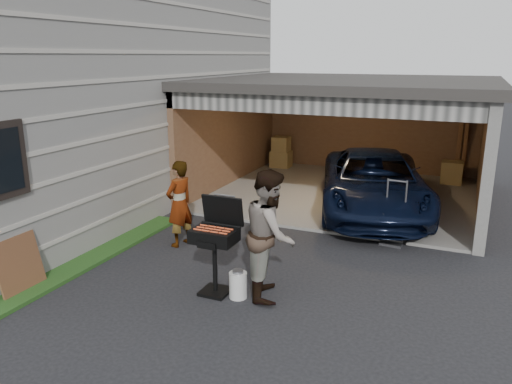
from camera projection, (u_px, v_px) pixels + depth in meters
ground at (187, 299)px, 7.26m from camera, size 80.00×80.00×0.00m
house at (57, 84)px, 12.37m from camera, size 7.00×11.00×5.50m
groundcover_strip at (17, 298)px, 7.23m from camera, size 0.50×8.00×0.06m
garage at (351, 120)px, 12.49m from camera, size 6.80×6.30×2.90m
minivan at (374, 185)px, 11.04m from camera, size 3.33×5.16×1.32m
woman at (179, 204)px, 9.15m from camera, size 0.52×0.67×1.61m
man at (270, 234)px, 7.18m from camera, size 0.99×1.11×1.90m
bbq_grill at (215, 238)px, 7.27m from camera, size 0.65×0.57×1.44m
propane_tank at (238, 285)px, 7.28m from camera, size 0.33×0.33×0.39m
plywood_panel at (19, 265)px, 7.39m from camera, size 0.22×0.77×0.85m
hand_truck at (393, 232)px, 9.36m from camera, size 0.52×0.40×1.24m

